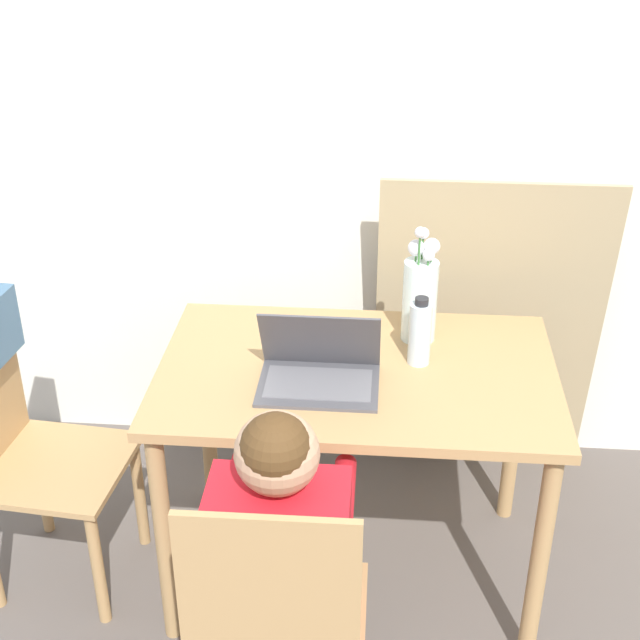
# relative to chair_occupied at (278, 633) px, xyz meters

# --- Properties ---
(wall_back) EXTENTS (6.40, 0.05, 2.50)m
(wall_back) POSITION_rel_chair_occupied_xyz_m (0.32, 1.43, 0.79)
(wall_back) COLOR white
(wall_back) RESTS_ON ground_plane
(dining_table) EXTENTS (1.12, 0.71, 0.75)m
(dining_table) POSITION_rel_chair_occupied_xyz_m (0.14, 0.70, 0.19)
(dining_table) COLOR tan
(dining_table) RESTS_ON ground_plane
(chair_occupied) EXTENTS (0.40, 0.40, 0.90)m
(chair_occupied) POSITION_rel_chair_occupied_xyz_m (0.00, 0.00, 0.00)
(chair_occupied) COLOR tan
(chair_occupied) RESTS_ON ground_plane
(chair_spare) EXTENTS (0.47, 0.44, 0.91)m
(chair_spare) POSITION_rel_chair_occupied_xyz_m (-0.86, 0.62, 0.15)
(chair_spare) COLOR tan
(chair_spare) RESTS_ON ground_plane
(person_seated) EXTENTS (0.33, 0.42, 1.02)m
(person_seated) POSITION_rel_chair_occupied_xyz_m (-0.00, 0.12, 0.18)
(person_seated) COLOR red
(person_seated) RESTS_ON ground_plane
(laptop) EXTENTS (0.33, 0.23, 0.21)m
(laptop) POSITION_rel_chair_occupied_xyz_m (0.04, 0.62, 0.34)
(laptop) COLOR #4C4C51
(laptop) RESTS_ON dining_table
(flower_vase) EXTENTS (0.10, 0.10, 0.36)m
(flower_vase) POSITION_rel_chair_occupied_xyz_m (0.32, 0.89, 0.43)
(flower_vase) COLOR silver
(flower_vase) RESTS_ON dining_table
(water_bottle) EXTENTS (0.06, 0.06, 0.20)m
(water_bottle) POSITION_rel_chair_occupied_xyz_m (0.32, 0.75, 0.39)
(water_bottle) COLOR silver
(water_bottle) RESTS_ON dining_table
(cardboard_panel) EXTENTS (0.77, 0.17, 1.13)m
(cardboard_panel) POSITION_rel_chair_occupied_xyz_m (0.57, 1.30, 0.10)
(cardboard_panel) COLOR tan
(cardboard_panel) RESTS_ON ground_plane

